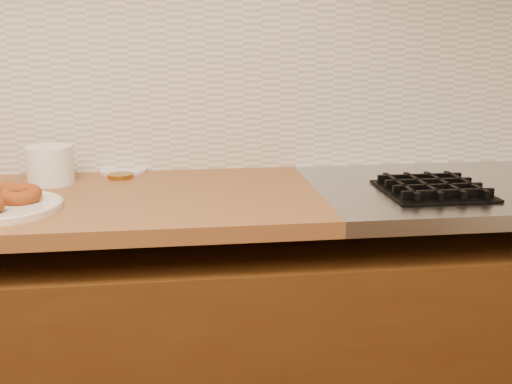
# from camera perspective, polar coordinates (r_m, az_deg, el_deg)

# --- Properties ---
(wall_back) EXTENTS (4.00, 0.02, 2.70)m
(wall_back) POSITION_cam_1_polar(r_m,az_deg,el_deg) (1.86, -12.18, 15.83)
(wall_back) COLOR #C4B791
(wall_back) RESTS_ON ground
(base_cabinet) EXTENTS (3.60, 0.60, 0.77)m
(base_cabinet) POSITION_cam_1_polar(r_m,az_deg,el_deg) (1.79, -11.29, -16.32)
(base_cabinet) COLOR #4A2A0F
(base_cabinet) RESTS_ON floor
(backsplash) EXTENTS (3.60, 0.02, 0.60)m
(backsplash) POSITION_cam_1_polar(r_m,az_deg,el_deg) (1.84, -11.96, 11.18)
(backsplash) COLOR silver
(backsplash) RESTS_ON wall_back
(donut_plate) EXTENTS (0.27, 0.27, 0.02)m
(donut_plate) POSITION_cam_1_polar(r_m,az_deg,el_deg) (1.53, -22.96, -1.34)
(donut_plate) COLOR silver
(donut_plate) RESTS_ON butcher_block
(ring_donut) EXTENTS (0.11, 0.11, 0.04)m
(ring_donut) POSITION_cam_1_polar(r_m,az_deg,el_deg) (1.54, -21.52, -0.22)
(ring_donut) COLOR #954116
(ring_donut) RESTS_ON donut_plate
(plastic_tub) EXTENTS (0.17, 0.17, 0.11)m
(plastic_tub) POSITION_cam_1_polar(r_m,az_deg,el_deg) (1.76, -19.02, 2.46)
(plastic_tub) COLOR white
(plastic_tub) RESTS_ON butcher_block
(tub_lid) EXTENTS (0.15, 0.15, 0.01)m
(tub_lid) POSITION_cam_1_polar(r_m,az_deg,el_deg) (1.87, -12.52, 2.01)
(tub_lid) COLOR silver
(tub_lid) RESTS_ON butcher_block
(brass_jar_lid) EXTENTS (0.09, 0.09, 0.01)m
(brass_jar_lid) POSITION_cam_1_polar(r_m,az_deg,el_deg) (1.79, -12.79, 1.50)
(brass_jar_lid) COLOR #A07125
(brass_jar_lid) RESTS_ON butcher_block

